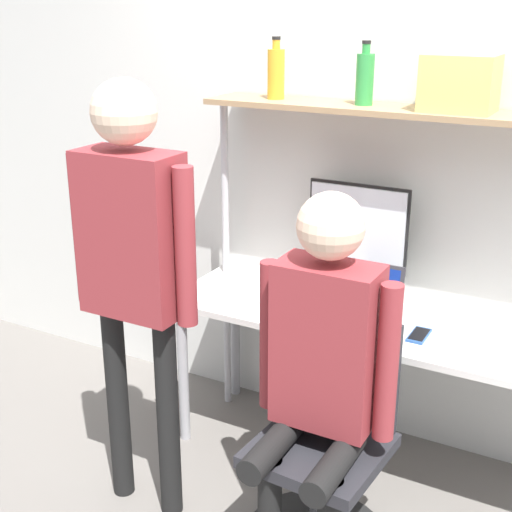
{
  "coord_description": "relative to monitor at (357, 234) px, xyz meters",
  "views": [
    {
      "loc": [
        0.85,
        -2.39,
        2.02
      ],
      "look_at": [
        -0.4,
        -0.1,
        1.09
      ],
      "focal_mm": 50.0,
      "sensor_mm": 36.0,
      "label": 1
    }
  ],
  "objects": [
    {
      "name": "person_seated",
      "position": [
        0.19,
        -0.81,
        -0.19
      ],
      "size": [
        0.53,
        0.48,
        1.43
      ],
      "color": "black",
      "rests_on": "ground_plane"
    },
    {
      "name": "monitor",
      "position": [
        0.0,
        0.0,
        0.0
      ],
      "size": [
        0.47,
        0.17,
        0.53
      ],
      "color": "black",
      "rests_on": "desk"
    },
    {
      "name": "shelf_unit",
      "position": [
        0.21,
        -0.02,
        0.37
      ],
      "size": [
        1.81,
        0.29,
        1.61
      ],
      "color": "#997A56",
      "rests_on": "ground_plane"
    },
    {
      "name": "cell_phone",
      "position": [
        0.39,
        -0.28,
        -0.29
      ],
      "size": [
        0.07,
        0.15,
        0.01
      ],
      "color": "#264C8C",
      "rests_on": "desk"
    },
    {
      "name": "office_chair",
      "position": [
        0.19,
        -0.76,
        -0.75
      ],
      "size": [
        0.56,
        0.56,
        0.93
      ],
      "color": "black",
      "rests_on": "ground_plane"
    },
    {
      "name": "desk",
      "position": [
        0.21,
        -0.18,
        -0.38
      ],
      "size": [
        1.91,
        0.61,
        0.74
      ],
      "color": "silver",
      "rests_on": "ground_plane"
    },
    {
      "name": "laptop",
      "position": [
        0.14,
        -0.23,
        -0.23
      ],
      "size": [
        0.29,
        0.24,
        0.24
      ],
      "color": "#333338",
      "rests_on": "desk"
    },
    {
      "name": "storage_box",
      "position": [
        0.4,
        -0.02,
        0.68
      ],
      "size": [
        0.28,
        0.21,
        0.22
      ],
      "color": "#DBCC66",
      "rests_on": "shelf_unit"
    },
    {
      "name": "ground_plane",
      "position": [
        0.21,
        -0.5,
        -1.04
      ],
      "size": [
        12.0,
        12.0,
        0.0
      ],
      "primitive_type": "plane",
      "color": "slate"
    },
    {
      "name": "wall_back",
      "position": [
        0.21,
        0.16,
        0.31
      ],
      "size": [
        8.0,
        0.06,
        2.7
      ],
      "color": "silver",
      "rests_on": "ground_plane"
    },
    {
      "name": "bottle_green",
      "position": [
        0.01,
        -0.02,
        0.68
      ],
      "size": [
        0.07,
        0.07,
        0.26
      ],
      "color": "#2D8C3F",
      "rests_on": "shelf_unit"
    },
    {
      "name": "bottle_amber",
      "position": [
        -0.4,
        -0.02,
        0.69
      ],
      "size": [
        0.08,
        0.08,
        0.27
      ],
      "color": "gold",
      "rests_on": "shelf_unit"
    },
    {
      "name": "person_standing",
      "position": [
        -0.56,
        -0.89,
        0.11
      ],
      "size": [
        0.56,
        0.24,
        1.78
      ],
      "color": "black",
      "rests_on": "ground_plane"
    }
  ]
}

